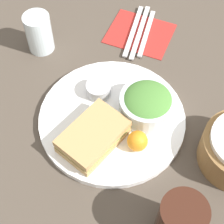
{
  "coord_description": "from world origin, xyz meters",
  "views": [
    {
      "loc": [
        0.42,
        0.17,
        0.71
      ],
      "look_at": [
        0.0,
        0.0,
        0.04
      ],
      "focal_mm": 60.0,
      "sensor_mm": 36.0,
      "label": 1
    }
  ],
  "objects_px": {
    "salad_bowl": "(147,104)",
    "drink_glass": "(180,222)",
    "plate": "(112,119)",
    "knife": "(140,32)",
    "spoon": "(147,33)",
    "sandwich": "(93,136)",
    "fork": "(133,31)",
    "water_glass": "(39,33)",
    "dressing_cup": "(99,89)"
  },
  "relations": [
    {
      "from": "salad_bowl",
      "to": "drink_glass",
      "type": "height_order",
      "value": "drink_glass"
    },
    {
      "from": "plate",
      "to": "knife",
      "type": "relative_size",
      "value": 1.62
    },
    {
      "from": "plate",
      "to": "spoon",
      "type": "height_order",
      "value": "plate"
    },
    {
      "from": "sandwich",
      "to": "spoon",
      "type": "relative_size",
      "value": 0.95
    },
    {
      "from": "sandwich",
      "to": "fork",
      "type": "xyz_separation_m",
      "value": [
        -0.35,
        -0.04,
        -0.03
      ]
    },
    {
      "from": "salad_bowl",
      "to": "knife",
      "type": "relative_size",
      "value": 0.61
    },
    {
      "from": "knife",
      "to": "water_glass",
      "type": "bearing_deg",
      "value": 116.03
    },
    {
      "from": "fork",
      "to": "knife",
      "type": "xyz_separation_m",
      "value": [
        -0.0,
        0.02,
        0.0
      ]
    },
    {
      "from": "knife",
      "to": "dressing_cup",
      "type": "bearing_deg",
      "value": 168.35
    },
    {
      "from": "drink_glass",
      "to": "salad_bowl",
      "type": "bearing_deg",
      "value": -148.19
    },
    {
      "from": "dressing_cup",
      "to": "fork",
      "type": "xyz_separation_m",
      "value": [
        -0.23,
        -0.0,
        -0.02
      ]
    },
    {
      "from": "dressing_cup",
      "to": "fork",
      "type": "distance_m",
      "value": 0.23
    },
    {
      "from": "drink_glass",
      "to": "water_glass",
      "type": "distance_m",
      "value": 0.56
    },
    {
      "from": "dressing_cup",
      "to": "knife",
      "type": "xyz_separation_m",
      "value": [
        -0.23,
        0.02,
        -0.02
      ]
    },
    {
      "from": "dressing_cup",
      "to": "knife",
      "type": "height_order",
      "value": "dressing_cup"
    },
    {
      "from": "plate",
      "to": "sandwich",
      "type": "relative_size",
      "value": 2.0
    },
    {
      "from": "drink_glass",
      "to": "water_glass",
      "type": "bearing_deg",
      "value": -125.09
    },
    {
      "from": "sandwich",
      "to": "spoon",
      "type": "xyz_separation_m",
      "value": [
        -0.36,
        -0.01,
        -0.03
      ]
    },
    {
      "from": "plate",
      "to": "salad_bowl",
      "type": "xyz_separation_m",
      "value": [
        -0.04,
        0.07,
        0.04
      ]
    },
    {
      "from": "drink_glass",
      "to": "plate",
      "type": "bearing_deg",
      "value": -131.74
    },
    {
      "from": "sandwich",
      "to": "dressing_cup",
      "type": "height_order",
      "value": "sandwich"
    },
    {
      "from": "sandwich",
      "to": "salad_bowl",
      "type": "height_order",
      "value": "salad_bowl"
    },
    {
      "from": "sandwich",
      "to": "drink_glass",
      "type": "xyz_separation_m",
      "value": [
        0.11,
        0.22,
        0.02
      ]
    },
    {
      "from": "salad_bowl",
      "to": "fork",
      "type": "distance_m",
      "value": 0.27
    },
    {
      "from": "sandwich",
      "to": "knife",
      "type": "height_order",
      "value": "sandwich"
    },
    {
      "from": "salad_bowl",
      "to": "drink_glass",
      "type": "bearing_deg",
      "value": 31.81
    },
    {
      "from": "knife",
      "to": "spoon",
      "type": "relative_size",
      "value": 1.17
    },
    {
      "from": "dressing_cup",
      "to": "plate",
      "type": "bearing_deg",
      "value": 47.44
    },
    {
      "from": "water_glass",
      "to": "salad_bowl",
      "type": "bearing_deg",
      "value": 73.11
    },
    {
      "from": "knife",
      "to": "sandwich",
      "type": "bearing_deg",
      "value": 176.48
    },
    {
      "from": "sandwich",
      "to": "salad_bowl",
      "type": "bearing_deg",
      "value": 145.43
    },
    {
      "from": "plate",
      "to": "sandwich",
      "type": "height_order",
      "value": "sandwich"
    },
    {
      "from": "plate",
      "to": "spoon",
      "type": "bearing_deg",
      "value": -176.28
    },
    {
      "from": "spoon",
      "to": "dressing_cup",
      "type": "bearing_deg",
      "value": 164.09
    },
    {
      "from": "salad_bowl",
      "to": "knife",
      "type": "distance_m",
      "value": 0.26
    },
    {
      "from": "spoon",
      "to": "water_glass",
      "type": "xyz_separation_m",
      "value": [
        0.15,
        -0.23,
        0.04
      ]
    },
    {
      "from": "fork",
      "to": "dressing_cup",
      "type": "bearing_deg",
      "value": 172.74
    },
    {
      "from": "drink_glass",
      "to": "fork",
      "type": "bearing_deg",
      "value": -150.72
    },
    {
      "from": "dressing_cup",
      "to": "drink_glass",
      "type": "relative_size",
      "value": 0.48
    },
    {
      "from": "salad_bowl",
      "to": "dressing_cup",
      "type": "height_order",
      "value": "salad_bowl"
    },
    {
      "from": "water_glass",
      "to": "dressing_cup",
      "type": "bearing_deg",
      "value": 65.83
    },
    {
      "from": "salad_bowl",
      "to": "dressing_cup",
      "type": "relative_size",
      "value": 2.13
    },
    {
      "from": "fork",
      "to": "plate",
      "type": "bearing_deg",
      "value": -176.38
    },
    {
      "from": "drink_glass",
      "to": "dressing_cup",
      "type": "bearing_deg",
      "value": -131.91
    },
    {
      "from": "dressing_cup",
      "to": "drink_glass",
      "type": "distance_m",
      "value": 0.35
    },
    {
      "from": "spoon",
      "to": "salad_bowl",
      "type": "bearing_deg",
      "value": -168.19
    },
    {
      "from": "knife",
      "to": "spoon",
      "type": "height_order",
      "value": "same"
    },
    {
      "from": "salad_bowl",
      "to": "drink_glass",
      "type": "distance_m",
      "value": 0.27
    },
    {
      "from": "plate",
      "to": "salad_bowl",
      "type": "height_order",
      "value": "salad_bowl"
    },
    {
      "from": "fork",
      "to": "spoon",
      "type": "bearing_deg",
      "value": -90.0
    }
  ]
}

